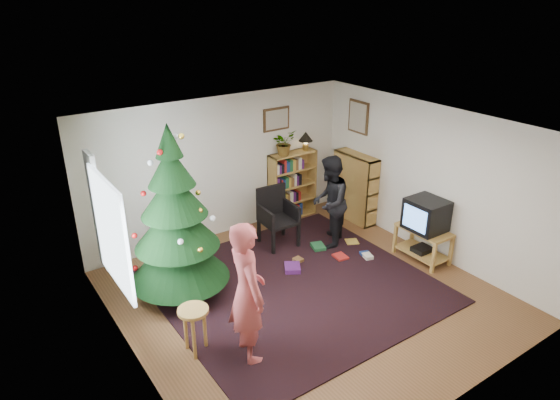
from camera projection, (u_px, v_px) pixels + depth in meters
floor at (307, 296)px, 7.29m from camera, size 5.00×5.00×0.00m
ceiling at (311, 130)px, 6.29m from camera, size 5.00×5.00×0.00m
wall_back at (221, 168)px, 8.68m from camera, size 5.00×0.02×2.50m
wall_front at (463, 310)px, 4.90m from camera, size 5.00×0.02×2.50m
wall_left at (128, 275)px, 5.49m from camera, size 0.02×5.00×2.50m
wall_right at (431, 181)px, 8.09m from camera, size 0.02×5.00×2.50m
rug at (295, 286)px, 7.51m from camera, size 3.80×3.60×0.02m
window_pane at (111, 233)px, 5.86m from camera, size 0.04×1.20×1.40m
curtain at (97, 212)px, 6.41m from camera, size 0.06×0.35×1.60m
picture_back at (276, 119)px, 8.98m from camera, size 0.55×0.03×0.42m
picture_right at (358, 117)px, 9.12m from camera, size 0.03×0.50×0.60m
christmas_tree at (176, 228)px, 6.92m from camera, size 1.42×1.42×2.58m
bookshelf_back at (292, 184)px, 9.53m from camera, size 0.95×0.30×1.30m
bookshelf_right at (355, 187)px, 9.43m from camera, size 0.30×0.95×1.30m
tv_stand at (423, 241)px, 8.15m from camera, size 0.48×0.87×0.55m
crt_tv at (426, 215)px, 7.96m from camera, size 0.54×0.58×0.51m
armchair at (275, 214)px, 8.58m from camera, size 0.59×0.59×1.02m
stool at (194, 319)px, 6.01m from camera, size 0.38×0.38×0.63m
person_standing at (247, 292)px, 5.79m from camera, size 0.53×0.71×1.80m
person_by_chair at (329, 202)px, 8.40m from camera, size 0.99×0.97×1.61m
potted_plant at (284, 143)px, 9.08m from camera, size 0.48×0.43×0.46m
table_lamp at (306, 138)px, 9.33m from camera, size 0.27×0.27×0.36m
floor_clutter at (334, 254)px, 8.32m from camera, size 1.60×0.93×0.08m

